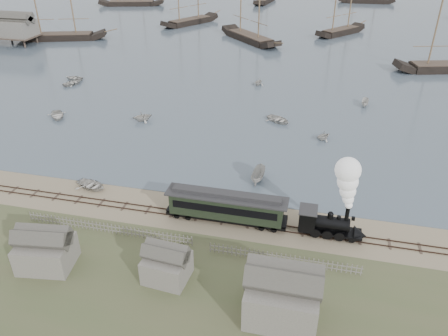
# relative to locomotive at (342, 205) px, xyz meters

# --- Properties ---
(ground) EXTENTS (600.00, 600.00, 0.00)m
(ground) POSITION_rel_locomotive_xyz_m (-17.54, 2.00, -4.16)
(ground) COLOR tan
(ground) RESTS_ON ground
(rail_track) EXTENTS (120.00, 1.80, 0.16)m
(rail_track) POSITION_rel_locomotive_xyz_m (-17.54, 0.00, -4.12)
(rail_track) COLOR #35241D
(rail_track) RESTS_ON ground
(picket_fence_west) EXTENTS (19.00, 0.10, 1.20)m
(picket_fence_west) POSITION_rel_locomotive_xyz_m (-24.04, -5.00, -4.16)
(picket_fence_west) COLOR slate
(picket_fence_west) RESTS_ON ground
(picket_fence_east) EXTENTS (15.00, 0.10, 1.20)m
(picket_fence_east) POSITION_rel_locomotive_xyz_m (-5.04, -5.50, -4.16)
(picket_fence_east) COLOR slate
(picket_fence_east) RESTS_ON ground
(shed_left) EXTENTS (5.00, 4.00, 4.10)m
(shed_left) POSITION_rel_locomotive_xyz_m (-27.54, -11.00, -4.16)
(shed_left) COLOR slate
(shed_left) RESTS_ON ground
(shed_mid) EXTENTS (4.00, 3.50, 3.60)m
(shed_mid) POSITION_rel_locomotive_xyz_m (-15.54, -10.00, -4.16)
(shed_mid) COLOR slate
(shed_mid) RESTS_ON ground
(shed_right) EXTENTS (6.00, 5.00, 5.10)m
(shed_right) POSITION_rel_locomotive_xyz_m (-4.54, -12.00, -4.16)
(shed_right) COLOR slate
(shed_right) RESTS_ON ground
(locomotive) EXTENTS (7.22, 2.70, 9.01)m
(locomotive) POSITION_rel_locomotive_xyz_m (0.00, 0.00, 0.00)
(locomotive) COLOR black
(locomotive) RESTS_ON ground
(passenger_coach) EXTENTS (13.51, 2.61, 3.28)m
(passenger_coach) POSITION_rel_locomotive_xyz_m (-12.13, 0.00, -2.08)
(passenger_coach) COLOR black
(passenger_coach) RESTS_ON ground
(beached_dinghy) EXTENTS (3.97, 4.79, 0.86)m
(beached_dinghy) POSITION_rel_locomotive_xyz_m (-30.25, 2.81, -3.73)
(beached_dinghy) COLOR beige
(beached_dinghy) RESTS_ON ground
(rowboat_0) EXTENTS (5.44, 5.19, 0.92)m
(rowboat_0) POSITION_rel_locomotive_xyz_m (-46.68, 21.68, -3.64)
(rowboat_0) COLOR beige
(rowboat_0) RESTS_ON harbor_water
(rowboat_1) EXTENTS (4.23, 4.32, 1.73)m
(rowboat_1) POSITION_rel_locomotive_xyz_m (-32.03, 23.79, -3.24)
(rowboat_1) COLOR beige
(rowboat_1) RESTS_ON harbor_water
(rowboat_2) EXTENTS (4.06, 1.80, 1.53)m
(rowboat_2) POSITION_rel_locomotive_xyz_m (-10.11, 9.33, -3.34)
(rowboat_2) COLOR beige
(rowboat_2) RESTS_ON harbor_water
(rowboat_3) EXTENTS (5.02, 5.39, 0.91)m
(rowboat_3) POSITION_rel_locomotive_xyz_m (-9.82, 28.60, -3.65)
(rowboat_3) COLOR beige
(rowboat_3) RESTS_ON harbor_water
(rowboat_4) EXTENTS (3.47, 3.45, 1.38)m
(rowboat_4) POSITION_rel_locomotive_xyz_m (-2.31, 23.47, -3.41)
(rowboat_4) COLOR beige
(rowboat_4) RESTS_ON harbor_water
(rowboat_5) EXTENTS (3.24, 1.53, 1.21)m
(rowboat_5) POSITION_rel_locomotive_xyz_m (4.49, 39.36, -3.50)
(rowboat_5) COLOR beige
(rowboat_5) RESTS_ON harbor_water
(rowboat_6) EXTENTS (3.17, 4.15, 0.80)m
(rowboat_6) POSITION_rel_locomotive_xyz_m (-54.39, 40.53, -3.70)
(rowboat_6) COLOR beige
(rowboat_6) RESTS_ON harbor_water
(rowboat_7) EXTENTS (3.27, 3.00, 1.45)m
(rowboat_7) POSITION_rel_locomotive_xyz_m (-16.09, 46.11, -3.38)
(rowboat_7) COLOR beige
(rowboat_7) RESTS_ON harbor_water
(rowboat_8) EXTENTS (5.03, 4.53, 0.86)m
(rowboat_8) POSITION_rel_locomotive_xyz_m (-53.00, 37.59, -3.67)
(rowboat_8) COLOR beige
(rowboat_8) RESTS_ON harbor_water
(schooner_0) EXTENTS (25.03, 13.01, 20.00)m
(schooner_0) POSITION_rel_locomotive_xyz_m (-75.94, 71.21, 5.90)
(schooner_0) COLOR black
(schooner_0) RESTS_ON harbor_water
(schooner_2) EXTENTS (20.03, 20.73, 20.00)m
(schooner_2) POSITION_rel_locomotive_xyz_m (-24.40, 81.82, 5.90)
(schooner_2) COLOR black
(schooner_2) RESTS_ON harbor_water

